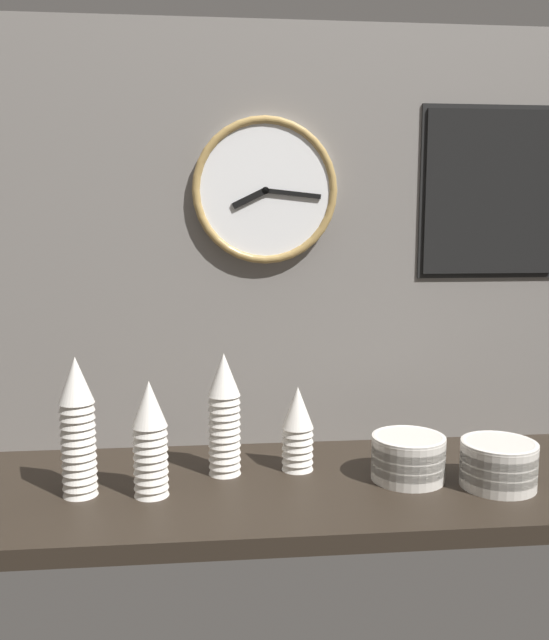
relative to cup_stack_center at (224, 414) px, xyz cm
name	(u,v)px	position (x,y,z in cm)	size (l,w,h in cm)	color
ground_plane	(269,488)	(9.67, -4.72, -16.07)	(160.00, 56.00, 4.00)	black
wall_tiled_back	(259,240)	(9.67, 21.78, 38.43)	(160.00, 3.00, 105.00)	slate
cup_stack_center	(224,414)	(0.00, 0.00, 0.00)	(7.37, 7.37, 28.14)	white
cup_stack_center_right	(298,428)	(16.90, 0.97, -4.18)	(7.37, 7.37, 19.79)	white
cup_stack_left	(78,427)	(-30.73, -9.18, 0.84)	(7.37, 7.37, 29.82)	white
cup_stack_center_left	(150,439)	(-15.74, -10.84, -1.67)	(7.37, 7.37, 24.80)	white
bowl_stack_far_right	(499,463)	(59.09, -13.32, -8.70)	(16.43, 16.43, 10.13)	beige
bowl_stack_right	(408,456)	(40.72, -7.42, -8.70)	(16.43, 16.43, 10.13)	beige
wall_clock	(265,191)	(11.01, 18.74, 50.59)	(35.64, 2.70, 35.64)	white
menu_board	(490,193)	(68.44, 19.63, 50.36)	(36.49, 1.32, 43.29)	black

